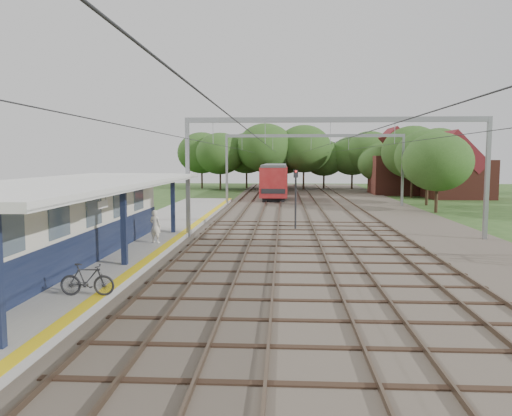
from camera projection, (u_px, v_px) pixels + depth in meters
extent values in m
plane|color=#2D4C1E|center=(263.00, 324.00, 14.11)|extent=(160.00, 160.00, 0.00)
cube|color=#473D33|center=(323.00, 211.00, 43.70)|extent=(18.00, 90.00, 0.10)
cube|color=gray|center=(142.00, 238.00, 28.42)|extent=(5.00, 52.00, 0.35)
cube|color=yellow|center=(181.00, 235.00, 28.28)|extent=(0.45, 52.00, 0.01)
cube|color=beige|center=(62.00, 220.00, 21.35)|extent=(3.20, 18.00, 3.40)
cube|color=#101832|center=(100.00, 243.00, 21.36)|extent=(0.06, 18.00, 1.40)
cube|color=slate|center=(99.00, 208.00, 21.22)|extent=(0.05, 16.00, 1.30)
cube|color=#101832|center=(124.00, 226.00, 20.21)|extent=(0.22, 0.22, 3.20)
cube|color=#101832|center=(173.00, 205.00, 29.15)|extent=(0.22, 0.22, 3.20)
cube|color=silver|center=(77.00, 183.00, 20.14)|extent=(6.40, 20.00, 0.24)
cube|color=white|center=(103.00, 204.00, 18.12)|extent=(0.06, 0.85, 0.26)
cube|color=brown|center=(229.00, 209.00, 44.13)|extent=(0.07, 88.00, 0.15)
cube|color=brown|center=(246.00, 209.00, 44.06)|extent=(0.07, 88.00, 0.15)
cube|color=brown|center=(263.00, 210.00, 43.97)|extent=(0.07, 88.00, 0.15)
cube|color=brown|center=(279.00, 210.00, 43.89)|extent=(0.07, 88.00, 0.15)
cube|color=brown|center=(305.00, 210.00, 43.77)|extent=(0.07, 88.00, 0.15)
cube|color=brown|center=(322.00, 210.00, 43.69)|extent=(0.07, 88.00, 0.15)
cube|color=brown|center=(347.00, 210.00, 43.57)|extent=(0.07, 88.00, 0.15)
cube|color=brown|center=(363.00, 210.00, 43.49)|extent=(0.07, 88.00, 0.15)
cube|color=gray|center=(188.00, 179.00, 28.94)|extent=(0.22, 0.22, 7.00)
cube|color=gray|center=(487.00, 179.00, 28.01)|extent=(0.22, 0.22, 7.00)
cube|color=gray|center=(336.00, 120.00, 28.15)|extent=(17.00, 0.20, 0.30)
cube|color=gray|center=(227.00, 170.00, 48.82)|extent=(0.22, 0.22, 7.00)
cube|color=gray|center=(403.00, 171.00, 47.88)|extent=(0.22, 0.22, 7.00)
cube|color=gray|center=(314.00, 136.00, 48.02)|extent=(17.00, 0.20, 0.30)
cylinder|color=black|center=(237.00, 149.00, 43.57)|extent=(0.02, 88.00, 0.02)
cylinder|color=black|center=(272.00, 149.00, 43.40)|extent=(0.02, 88.00, 0.02)
cylinder|color=black|center=(314.00, 149.00, 43.20)|extent=(0.02, 88.00, 0.02)
cylinder|color=black|center=(356.00, 149.00, 43.00)|extent=(0.02, 88.00, 0.02)
cylinder|color=#382619|center=(213.00, 180.00, 75.13)|extent=(0.28, 0.28, 2.88)
ellipsoid|color=#214017|center=(213.00, 156.00, 74.78)|extent=(6.72, 6.72, 5.76)
cylinder|color=#382619|center=(254.00, 181.00, 76.80)|extent=(0.28, 0.28, 2.52)
ellipsoid|color=#214017|center=(254.00, 161.00, 76.50)|extent=(5.88, 5.88, 5.04)
cylinder|color=#382619|center=(293.00, 179.00, 73.46)|extent=(0.28, 0.28, 3.24)
ellipsoid|color=#214017|center=(294.00, 152.00, 73.06)|extent=(7.56, 7.56, 6.48)
cylinder|color=#382619|center=(333.00, 181.00, 75.14)|extent=(0.28, 0.28, 2.70)
ellipsoid|color=#214017|center=(333.00, 159.00, 74.81)|extent=(6.30, 6.30, 5.40)
cylinder|color=#382619|center=(420.00, 192.00, 50.95)|extent=(0.28, 0.28, 2.52)
ellipsoid|color=#214017|center=(421.00, 162.00, 50.64)|extent=(5.88, 5.88, 5.04)
cylinder|color=#382619|center=(391.00, 183.00, 66.80)|extent=(0.28, 0.28, 2.88)
ellipsoid|color=#214017|center=(392.00, 156.00, 66.45)|extent=(6.72, 6.72, 5.76)
cube|color=brown|center=(458.00, 179.00, 58.44)|extent=(7.00, 6.00, 4.50)
cube|color=maroon|center=(459.00, 152.00, 58.13)|extent=(4.99, 6.12, 4.99)
cube|color=brown|center=(403.00, 175.00, 64.65)|extent=(8.00, 6.00, 5.00)
cube|color=maroon|center=(403.00, 149.00, 64.31)|extent=(5.52, 6.12, 5.52)
imported|color=silver|center=(155.00, 226.00, 25.59)|extent=(0.72, 0.59, 1.70)
imported|color=black|center=(87.00, 280.00, 15.68)|extent=(1.74, 0.54, 1.04)
cube|color=black|center=(275.00, 194.00, 60.46)|extent=(2.33, 16.64, 0.44)
cube|color=maroon|center=(275.00, 179.00, 60.28)|extent=(2.91, 18.09, 3.17)
cube|color=black|center=(275.00, 177.00, 60.25)|extent=(2.95, 16.64, 0.90)
cube|color=slate|center=(275.00, 165.00, 60.11)|extent=(2.68, 18.09, 0.28)
cube|color=black|center=(277.00, 186.00, 79.03)|extent=(2.33, 16.64, 0.44)
cube|color=maroon|center=(277.00, 174.00, 78.85)|extent=(2.91, 18.09, 3.17)
cube|color=black|center=(277.00, 172.00, 78.82)|extent=(2.95, 16.64, 0.90)
cube|color=slate|center=(277.00, 164.00, 78.68)|extent=(2.68, 18.09, 0.28)
cylinder|color=black|center=(296.00, 203.00, 32.35)|extent=(0.14, 0.14, 3.58)
cube|color=black|center=(296.00, 174.00, 32.17)|extent=(0.29, 0.21, 0.49)
sphere|color=red|center=(296.00, 171.00, 32.05)|extent=(0.13, 0.13, 0.13)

